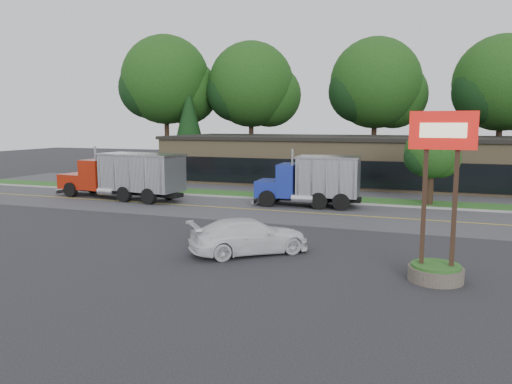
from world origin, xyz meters
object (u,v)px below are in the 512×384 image
at_px(dump_truck_red, 126,175).
at_px(dump_truck_blue, 314,180).
at_px(rally_car, 249,236).
at_px(bilo_sign, 438,225).

distance_m(dump_truck_red, dump_truck_blue, 13.64).
xyz_separation_m(dump_truck_blue, rally_car, (0.17, -12.69, -1.05)).
relative_size(bilo_sign, rally_car, 1.15).
relative_size(dump_truck_red, rally_car, 2.06).
bearing_deg(bilo_sign, rally_car, 170.10).
distance_m(dump_truck_blue, rally_car, 12.74).
relative_size(bilo_sign, dump_truck_blue, 0.85).
distance_m(bilo_sign, dump_truck_red, 24.64).
bearing_deg(rally_car, dump_truck_red, 10.91).
relative_size(dump_truck_red, dump_truck_blue, 1.51).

